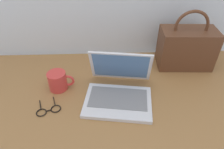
% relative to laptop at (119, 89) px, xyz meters
% --- Properties ---
extents(desk, '(1.60, 0.76, 0.03)m').
position_rel_laptop_xyz_m(desk, '(-0.06, 0.02, -0.06)').
color(desk, olive).
rests_on(desk, ground).
extents(laptop, '(0.34, 0.33, 0.21)m').
position_rel_laptop_xyz_m(laptop, '(0.00, 0.00, 0.00)').
color(laptop, silver).
rests_on(laptop, desk).
extents(coffee_mug, '(0.13, 0.09, 0.09)m').
position_rel_laptop_xyz_m(coffee_mug, '(-0.30, 0.07, 0.00)').
color(coffee_mug, red).
rests_on(coffee_mug, desk).
extents(eyeglasses, '(0.12, 0.13, 0.01)m').
position_rel_laptop_xyz_m(eyeglasses, '(-0.32, -0.08, -0.04)').
color(eyeglasses, black).
rests_on(eyeglasses, desk).
extents(handbag, '(0.31, 0.17, 0.33)m').
position_rel_laptop_xyz_m(handbag, '(0.39, 0.26, 0.07)').
color(handbag, '#59331E').
rests_on(handbag, desk).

